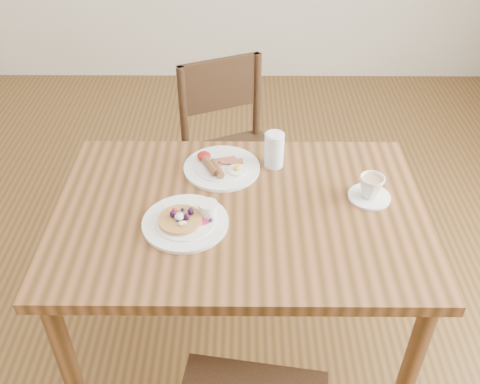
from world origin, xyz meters
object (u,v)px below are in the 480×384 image
at_px(pancake_plate, 187,220).
at_px(water_glass, 274,150).
at_px(teacup_saucer, 371,189).
at_px(dining_table, 240,232).
at_px(breakfast_plate, 221,167).
at_px(chair_far, 231,150).

distance_m(pancake_plate, water_glass, 0.43).
bearing_deg(teacup_saucer, dining_table, -171.73).
height_order(breakfast_plate, teacup_saucer, teacup_saucer).
bearing_deg(breakfast_plate, dining_table, -72.17).
relative_size(dining_table, water_glass, 9.36).
bearing_deg(pancake_plate, water_glass, 48.37).
height_order(chair_far, breakfast_plate, chair_far).
xyz_separation_m(pancake_plate, breakfast_plate, (0.09, 0.29, -0.00)).
bearing_deg(breakfast_plate, chair_far, 87.06).
distance_m(pancake_plate, breakfast_plate, 0.30).
bearing_deg(chair_far, pancake_plate, 58.55).
bearing_deg(water_glass, breakfast_plate, -171.06).
distance_m(dining_table, pancake_plate, 0.21).
relative_size(breakfast_plate, teacup_saucer, 1.93).
distance_m(dining_table, chair_far, 0.74).
bearing_deg(breakfast_plate, water_glass, 8.94).
height_order(teacup_saucer, water_glass, water_glass).
bearing_deg(breakfast_plate, pancake_plate, -108.15).
height_order(pancake_plate, water_glass, water_glass).
bearing_deg(chair_far, teacup_saucer, 102.55).
xyz_separation_m(breakfast_plate, water_glass, (0.19, 0.03, 0.05)).
height_order(pancake_plate, teacup_saucer, teacup_saucer).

